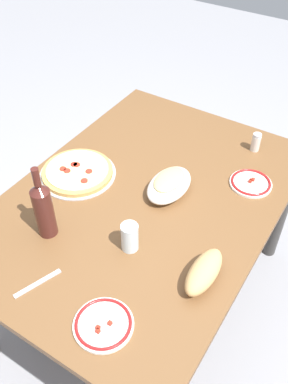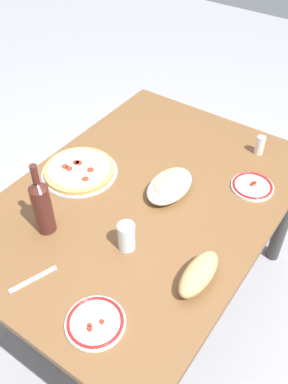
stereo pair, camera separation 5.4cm
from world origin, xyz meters
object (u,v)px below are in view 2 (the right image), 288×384
at_px(dining_table, 144,215).
at_px(baked_pasta_dish, 170,185).
at_px(wine_bottle, 42,205).
at_px(pepperoni_pizza, 79,170).
at_px(water_glass, 126,236).
at_px(spice_shaker, 260,145).
at_px(side_plate_near, 95,322).
at_px(bread_loaf, 199,274).
at_px(side_plate_far, 252,186).

relative_size(dining_table, baked_pasta_dish, 5.83).
bearing_deg(wine_bottle, baked_pasta_dish, 148.11).
xyz_separation_m(dining_table, pepperoni_pizza, (0.03, -0.31, 0.12)).
distance_m(pepperoni_pizza, water_glass, 0.46).
height_order(dining_table, spice_shaker, spice_shaker).
bearing_deg(side_plate_near, water_glass, -161.08).
bearing_deg(bread_loaf, dining_table, -121.05).
height_order(wine_bottle, side_plate_far, wine_bottle).
bearing_deg(spice_shaker, side_plate_far, 18.02).
height_order(dining_table, side_plate_near, side_plate_near).
height_order(dining_table, baked_pasta_dish, baked_pasta_dish).
height_order(dining_table, wine_bottle, wine_bottle).
height_order(pepperoni_pizza, wine_bottle, wine_bottle).
height_order(water_glass, side_plate_far, water_glass).
height_order(water_glass, spice_shaker, water_glass).
distance_m(water_glass, side_plate_far, 0.60).
xyz_separation_m(wine_bottle, spice_shaker, (-0.88, 0.46, -0.08)).
xyz_separation_m(side_plate_near, bread_loaf, (-0.32, 0.18, 0.03)).
distance_m(wine_bottle, water_glass, 0.32).
bearing_deg(side_plate_far, dining_table, -47.64).
relative_size(pepperoni_pizza, water_glass, 2.91).
relative_size(side_plate_far, bread_loaf, 0.83).
bearing_deg(dining_table, bread_loaf, 58.95).
bearing_deg(wine_bottle, water_glass, 108.76).
bearing_deg(bread_loaf, side_plate_near, -29.52).
distance_m(pepperoni_pizza, bread_loaf, 0.72).
distance_m(wine_bottle, side_plate_near, 0.46).
bearing_deg(side_plate_far, bread_loaf, 4.77).
distance_m(dining_table, side_plate_near, 0.59).
bearing_deg(water_glass, side_plate_near, 18.92).
height_order(wine_bottle, bread_loaf, wine_bottle).
bearing_deg(side_plate_far, baked_pasta_dish, -50.58).
distance_m(water_glass, spice_shaker, 0.79).
bearing_deg(bread_loaf, side_plate_far, -175.23).
xyz_separation_m(baked_pasta_dish, wine_bottle, (0.43, -0.27, 0.08)).
distance_m(pepperoni_pizza, side_plate_near, 0.72).
height_order(dining_table, water_glass, water_glass).
xyz_separation_m(dining_table, side_plate_far, (-0.30, 0.33, 0.11)).
xyz_separation_m(side_plate_far, spice_shaker, (-0.23, -0.07, 0.03)).
bearing_deg(side_plate_near, spice_shaker, 176.84).
bearing_deg(bread_loaf, water_glass, -86.56).
height_order(side_plate_near, bread_loaf, bread_loaf).
xyz_separation_m(baked_pasta_dish, side_plate_far, (-0.22, 0.27, -0.03)).
height_order(baked_pasta_dish, side_plate_far, baked_pasta_dish).
height_order(side_plate_far, spice_shaker, spice_shaker).
xyz_separation_m(side_plate_far, bread_loaf, (0.53, 0.04, 0.03)).
bearing_deg(wine_bottle, dining_table, 149.82).
bearing_deg(water_glass, wine_bottle, -71.24).
bearing_deg(side_plate_far, pepperoni_pizza, -62.52).
xyz_separation_m(baked_pasta_dish, side_plate_near, (0.63, 0.13, -0.03)).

